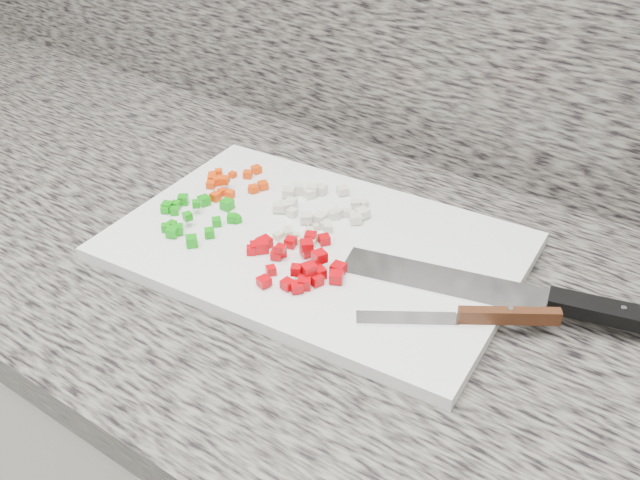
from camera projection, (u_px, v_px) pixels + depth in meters
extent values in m
cube|color=#66625A|center=(320.00, 275.00, 0.86)|extent=(3.96, 0.64, 0.04)
cube|color=white|center=(316.00, 246.00, 0.86)|extent=(0.50, 0.35, 0.02)
cube|color=#DD3A04|center=(257.00, 169.00, 0.99)|extent=(0.01, 0.01, 0.01)
cube|color=#DD3A04|center=(211.00, 184.00, 0.96)|extent=(0.02, 0.02, 0.01)
cube|color=#DD3A04|center=(230.00, 194.00, 0.94)|extent=(0.01, 0.01, 0.01)
cube|color=#DD3A04|center=(254.00, 188.00, 0.95)|extent=(0.02, 0.02, 0.01)
cube|color=#DD3A04|center=(222.00, 192.00, 0.94)|extent=(0.01, 0.01, 0.01)
cube|color=#DD3A04|center=(248.00, 174.00, 0.98)|extent=(0.02, 0.02, 0.01)
cube|color=#DD3A04|center=(217.00, 181.00, 0.96)|extent=(0.02, 0.02, 0.01)
cube|color=#DD3A04|center=(219.00, 172.00, 0.98)|extent=(0.01, 0.01, 0.01)
cube|color=#DD3A04|center=(217.00, 180.00, 0.97)|extent=(0.01, 0.01, 0.01)
cube|color=#DD3A04|center=(252.00, 189.00, 0.95)|extent=(0.01, 0.01, 0.01)
cube|color=#DD3A04|center=(220.00, 181.00, 0.97)|extent=(0.01, 0.01, 0.01)
cube|color=#DD3A04|center=(212.00, 175.00, 0.98)|extent=(0.01, 0.01, 0.01)
cube|color=#DD3A04|center=(233.00, 174.00, 0.98)|extent=(0.01, 0.01, 0.01)
cube|color=#DD3A04|center=(224.00, 180.00, 0.95)|extent=(0.02, 0.02, 0.01)
cube|color=#DD3A04|center=(215.00, 197.00, 0.93)|extent=(0.01, 0.01, 0.01)
cube|color=#DD3A04|center=(263.00, 185.00, 0.95)|extent=(0.02, 0.02, 0.01)
cube|color=#DD3A04|center=(212.00, 178.00, 0.97)|extent=(0.02, 0.02, 0.01)
cube|color=beige|center=(289.00, 192.00, 0.93)|extent=(0.02, 0.02, 0.01)
cube|color=beige|center=(343.00, 190.00, 0.94)|extent=(0.02, 0.02, 0.01)
cube|color=beige|center=(355.00, 204.00, 0.91)|extent=(0.02, 0.02, 0.01)
cube|color=beige|center=(292.00, 212.00, 0.90)|extent=(0.01, 0.01, 0.01)
cube|color=beige|center=(309.00, 194.00, 0.93)|extent=(0.02, 0.02, 0.01)
cube|color=beige|center=(363.00, 213.00, 0.89)|extent=(0.02, 0.02, 0.01)
cube|color=beige|center=(320.00, 219.00, 0.88)|extent=(0.01, 0.01, 0.01)
cube|color=beige|center=(356.00, 219.00, 0.88)|extent=(0.02, 0.02, 0.01)
cube|color=beige|center=(282.00, 207.00, 0.91)|extent=(0.01, 0.01, 0.01)
cube|color=beige|center=(287.00, 206.00, 0.91)|extent=(0.02, 0.02, 0.01)
cube|color=beige|center=(363.00, 204.00, 0.92)|extent=(0.01, 0.01, 0.01)
cube|color=beige|center=(312.00, 190.00, 0.94)|extent=(0.02, 0.02, 0.01)
cube|color=beige|center=(324.00, 224.00, 0.88)|extent=(0.01, 0.01, 0.01)
cube|color=beige|center=(306.00, 218.00, 0.88)|extent=(0.02, 0.02, 0.01)
cube|color=beige|center=(321.00, 190.00, 0.94)|extent=(0.01, 0.01, 0.01)
cube|color=beige|center=(337.00, 213.00, 0.89)|extent=(0.01, 0.01, 0.01)
cube|color=beige|center=(328.00, 228.00, 0.87)|extent=(0.01, 0.01, 0.01)
cube|color=beige|center=(333.00, 215.00, 0.89)|extent=(0.01, 0.01, 0.01)
cube|color=beige|center=(359.00, 214.00, 0.89)|extent=(0.01, 0.01, 0.01)
cube|color=beige|center=(279.00, 207.00, 0.90)|extent=(0.02, 0.02, 0.01)
cube|color=beige|center=(291.00, 204.00, 0.91)|extent=(0.01, 0.01, 0.01)
cube|color=beige|center=(347.00, 212.00, 0.90)|extent=(0.01, 0.01, 0.01)
cube|color=beige|center=(298.00, 189.00, 0.94)|extent=(0.02, 0.02, 0.01)
cube|color=#0F930D|center=(192.00, 241.00, 0.84)|extent=(0.02, 0.02, 0.01)
cube|color=#0F930D|center=(183.00, 199.00, 0.92)|extent=(0.02, 0.02, 0.01)
cube|color=#0F930D|center=(167.00, 206.00, 0.91)|extent=(0.02, 0.02, 0.01)
cube|color=#0F930D|center=(217.00, 222.00, 0.88)|extent=(0.02, 0.02, 0.01)
cube|color=#0F930D|center=(209.00, 233.00, 0.86)|extent=(0.02, 0.02, 0.01)
cube|color=#0F930D|center=(237.00, 219.00, 0.89)|extent=(0.01, 0.01, 0.01)
cube|color=#0F930D|center=(204.00, 200.00, 0.92)|extent=(0.02, 0.02, 0.01)
cube|color=#0F930D|center=(196.00, 204.00, 0.90)|extent=(0.01, 0.01, 0.01)
cube|color=#0F930D|center=(188.00, 216.00, 0.87)|extent=(0.01, 0.01, 0.01)
cube|color=#0F930D|center=(165.00, 209.00, 0.90)|extent=(0.01, 0.01, 0.01)
cube|color=#0F930D|center=(178.00, 229.00, 0.86)|extent=(0.02, 0.02, 0.01)
cube|color=#0F930D|center=(174.00, 211.00, 0.90)|extent=(0.01, 0.01, 0.01)
cube|color=#0F930D|center=(172.00, 232.00, 0.86)|extent=(0.02, 0.02, 0.01)
cube|color=#0F930D|center=(172.00, 225.00, 0.88)|extent=(0.01, 0.01, 0.01)
cube|color=#0F930D|center=(166.00, 227.00, 0.87)|extent=(0.01, 0.01, 0.01)
cube|color=#0F930D|center=(232.00, 218.00, 0.89)|extent=(0.02, 0.02, 0.01)
cube|color=#0F930D|center=(176.00, 205.00, 0.91)|extent=(0.01, 0.01, 0.01)
cube|color=#0F930D|center=(227.00, 204.00, 0.91)|extent=(0.01, 0.01, 0.01)
cube|color=#B9020A|center=(320.00, 257.00, 0.80)|extent=(0.02, 0.02, 0.01)
cube|color=#B9020A|center=(271.00, 270.00, 0.80)|extent=(0.01, 0.01, 0.01)
cube|color=#B9020A|center=(276.00, 255.00, 0.82)|extent=(0.02, 0.02, 0.01)
cube|color=#B9020A|center=(291.00, 242.00, 0.84)|extent=(0.02, 0.02, 0.01)
cube|color=#B9020A|center=(264.00, 281.00, 0.78)|extent=(0.02, 0.02, 0.01)
cube|color=#B9020A|center=(317.00, 280.00, 0.78)|extent=(0.02, 0.02, 0.01)
cube|color=#B9020A|center=(265.00, 242.00, 0.84)|extent=(0.02, 0.02, 0.01)
cube|color=#B9020A|center=(280.00, 252.00, 0.83)|extent=(0.02, 0.02, 0.01)
cube|color=#B9020A|center=(304.00, 283.00, 0.77)|extent=(0.02, 0.02, 0.01)
cube|color=#B9020A|center=(307.00, 245.00, 0.82)|extent=(0.02, 0.02, 0.01)
cube|color=#B9020A|center=(256.00, 247.00, 0.83)|extent=(0.02, 0.02, 0.01)
cube|color=#B9020A|center=(296.00, 270.00, 0.78)|extent=(0.02, 0.02, 0.01)
cube|color=#B9020A|center=(319.00, 273.00, 0.79)|extent=(0.02, 0.02, 0.01)
cube|color=#B9020A|center=(336.00, 277.00, 0.78)|extent=(0.02, 0.02, 0.01)
cube|color=#B9020A|center=(251.00, 250.00, 0.83)|extent=(0.01, 0.01, 0.01)
cube|color=#B9020A|center=(297.00, 287.00, 0.77)|extent=(0.02, 0.02, 0.01)
cube|color=#B9020A|center=(324.00, 239.00, 0.85)|extent=(0.02, 0.02, 0.01)
cube|color=#B9020A|center=(308.00, 269.00, 0.78)|extent=(0.02, 0.02, 0.01)
cube|color=#B9020A|center=(315.00, 269.00, 0.80)|extent=(0.02, 0.02, 0.01)
cube|color=#B9020A|center=(338.00, 269.00, 0.80)|extent=(0.02, 0.02, 0.01)
cube|color=#B9020A|center=(280.00, 249.00, 0.81)|extent=(0.01, 0.01, 0.01)
cube|color=#B9020A|center=(307.00, 251.00, 0.83)|extent=(0.02, 0.02, 0.01)
cube|color=#B9020A|center=(287.00, 284.00, 0.77)|extent=(0.01, 0.01, 0.01)
cube|color=#B9020A|center=(311.00, 238.00, 0.85)|extent=(0.02, 0.02, 0.01)
cube|color=#B9020A|center=(262.00, 246.00, 0.83)|extent=(0.02, 0.02, 0.01)
cube|color=beige|center=(310.00, 233.00, 0.86)|extent=(0.01, 0.01, 0.01)
cube|color=beige|center=(286.00, 233.00, 0.86)|extent=(0.01, 0.01, 0.01)
cube|color=beige|center=(316.00, 226.00, 0.87)|extent=(0.01, 0.01, 0.01)
cube|color=beige|center=(316.00, 238.00, 0.85)|extent=(0.01, 0.01, 0.01)
cube|color=beige|center=(308.00, 222.00, 0.88)|extent=(0.01, 0.01, 0.01)
cube|color=beige|center=(309.00, 231.00, 0.86)|extent=(0.01, 0.01, 0.01)
cube|color=beige|center=(288.00, 243.00, 0.84)|extent=(0.01, 0.01, 0.01)
cube|color=beige|center=(284.00, 243.00, 0.84)|extent=(0.01, 0.01, 0.01)
cube|color=beige|center=(278.00, 236.00, 0.86)|extent=(0.01, 0.01, 0.01)
cube|color=beige|center=(296.00, 236.00, 0.86)|extent=(0.01, 0.01, 0.01)
cube|color=beige|center=(289.00, 233.00, 0.86)|extent=(0.01, 0.01, 0.01)
cube|color=beige|center=(310.00, 242.00, 0.85)|extent=(0.01, 0.01, 0.01)
cube|color=beige|center=(312.00, 242.00, 0.84)|extent=(0.01, 0.01, 0.01)
cube|color=beige|center=(288.00, 229.00, 0.87)|extent=(0.01, 0.01, 0.01)
cube|color=beige|center=(302.00, 241.00, 0.85)|extent=(0.01, 0.01, 0.01)
cube|color=beige|center=(288.00, 244.00, 0.84)|extent=(0.01, 0.01, 0.01)
cube|color=silver|center=(443.00, 281.00, 0.79)|extent=(0.23, 0.10, 0.00)
cube|color=black|center=(621.00, 315.00, 0.73)|extent=(0.15, 0.06, 0.02)
cylinder|color=silver|center=(624.00, 308.00, 0.72)|extent=(0.01, 0.01, 0.00)
cube|color=silver|center=(407.00, 319.00, 0.73)|extent=(0.10, 0.07, 0.00)
cube|color=#4E2813|center=(509.00, 316.00, 0.73)|extent=(0.09, 0.07, 0.02)
cylinder|color=silver|center=(511.00, 309.00, 0.72)|extent=(0.01, 0.01, 0.00)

